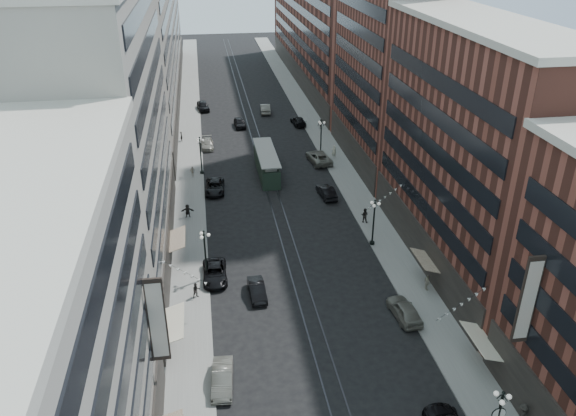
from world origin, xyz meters
TOP-DOWN VIEW (x-y plane):
  - ground at (0.00, 60.00)m, footprint 220.00×220.00m
  - sidewalk_west at (-11.00, 70.00)m, footprint 4.00×180.00m
  - sidewalk_east at (11.00, 70.00)m, footprint 4.00×180.00m
  - rail_west at (-0.70, 70.00)m, footprint 0.12×180.00m
  - rail_east at (0.70, 70.00)m, footprint 0.12×180.00m
  - building_west_mid at (-17.00, 33.00)m, footprint 8.00×36.00m
  - building_west_far at (-17.00, 96.00)m, footprint 8.00×90.00m
  - building_east_mid at (17.00, 28.00)m, footprint 8.00×30.00m
  - building_east_tower at (17.00, 56.00)m, footprint 8.00×26.00m
  - building_east_far at (17.00, 105.00)m, footprint 8.00×72.00m
  - lamppost_sw_far at (-9.20, 28.00)m, footprint 1.03×1.14m
  - lamppost_sw_mid at (-9.20, 55.00)m, footprint 1.03×1.14m
  - lamppost_se_far at (9.20, 32.00)m, footprint 1.03×1.14m
  - lamppost_se_mid at (9.20, 60.00)m, footprint 1.03×1.14m
  - streetcar at (0.00, 53.83)m, footprint 2.66×12.02m
  - car_1 at (-8.40, 13.10)m, footprint 1.93×4.60m
  - car_2 at (-8.40, 27.96)m, footprint 2.44×5.22m
  - car_4 at (8.40, 19.07)m, footprint 2.33×4.95m
  - car_5 at (-4.50, 24.40)m, footprint 1.66×4.28m
  - pedestrian_2 at (-10.26, 24.90)m, footprint 0.87×0.69m
  - pedestrian_3 at (12.50, 5.96)m, footprint 1.25×0.97m
  - pedestrian_4 at (11.95, 22.70)m, footprint 0.52×0.99m
  - car_7 at (-7.59, 48.76)m, footprint 2.76×5.47m
  - car_8 at (-8.16, 65.53)m, footprint 1.99×4.81m
  - car_9 at (-8.40, 86.15)m, footprint 2.63×5.21m
  - car_10 at (6.80, 44.86)m, footprint 2.09×4.78m
  - car_11 at (8.24, 56.79)m, footprint 3.50×6.31m
  - car_12 at (8.19, 74.63)m, footprint 2.41×5.11m
  - car_13 at (-2.20, 75.07)m, footprint 2.10×4.63m
  - car_14 at (3.23, 82.66)m, footprint 2.15×5.24m
  - pedestrian_5 at (-11.14, 41.70)m, footprint 1.59×0.50m
  - pedestrian_6 at (-10.48, 54.13)m, footprint 0.95×0.61m
  - pedestrian_7 at (9.75, 37.13)m, footprint 1.02×0.86m
  - pedestrian_8 at (10.86, 58.10)m, footprint 0.73×0.51m
  - pedestrian_9 at (11.61, 71.29)m, footprint 1.16×0.56m
  - pedestrian_extra_0 at (-12.24, 69.00)m, footprint 0.53×0.66m

SIDE VIEW (x-z plane):
  - ground at x=0.00m, z-range 0.00..0.00m
  - rail_west at x=-0.70m, z-range 0.00..0.02m
  - rail_east at x=0.70m, z-range 0.00..0.02m
  - sidewalk_west at x=-11.00m, z-range 0.00..0.15m
  - sidewalk_east at x=11.00m, z-range 0.00..0.15m
  - car_5 at x=-4.50m, z-range 0.00..1.39m
  - car_8 at x=-8.16m, z-range 0.00..1.39m
  - car_12 at x=8.19m, z-range 0.00..1.44m
  - car_2 at x=-8.40m, z-range 0.00..1.44m
  - car_1 at x=-8.40m, z-range 0.00..1.48m
  - car_7 at x=-7.59m, z-range 0.00..1.48m
  - car_10 at x=6.80m, z-range 0.00..1.53m
  - car_13 at x=-2.20m, z-range 0.00..1.54m
  - car_4 at x=8.40m, z-range 0.00..1.64m
  - car_11 at x=8.24m, z-range 0.00..1.67m
  - car_14 at x=3.23m, z-range 0.00..1.69m
  - car_9 at x=-8.40m, z-range 0.00..1.70m
  - pedestrian_6 at x=-10.48m, z-range 0.15..1.65m
  - pedestrian_extra_0 at x=-12.24m, z-range 0.15..1.72m
  - pedestrian_2 at x=-10.26m, z-range 0.15..1.73m
  - pedestrian_4 at x=11.95m, z-range 0.15..1.78m
  - pedestrian_5 at x=-11.14m, z-range 0.15..1.84m
  - pedestrian_9 at x=11.61m, z-range 0.15..1.89m
  - pedestrian_3 at x=12.50m, z-range 0.15..1.95m
  - pedestrian_7 at x=9.75m, z-range 0.15..1.99m
  - pedestrian_8 at x=10.86m, z-range 0.15..2.06m
  - streetcar at x=0.00m, z-range -0.13..3.20m
  - lamppost_sw_far at x=-9.20m, z-range 0.34..5.86m
  - lamppost_sw_mid at x=-9.20m, z-range 0.34..5.86m
  - lamppost_se_far at x=9.20m, z-range 0.34..5.86m
  - lamppost_se_mid at x=9.20m, z-range 0.34..5.86m
  - building_east_mid at x=17.00m, z-range 0.00..24.00m
  - building_east_far at x=17.00m, z-range 0.00..24.00m
  - building_west_far at x=-17.00m, z-range 0.00..26.00m
  - building_west_mid at x=-17.00m, z-range 0.00..28.00m
  - building_east_tower at x=17.00m, z-range 0.00..42.00m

